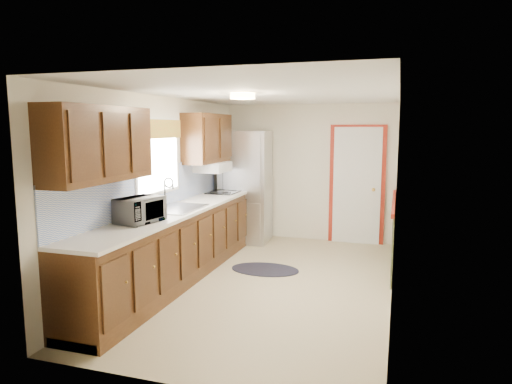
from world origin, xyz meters
The scene contains 8 objects.
room_shell centered at (0.00, 0.00, 1.20)m, with size 3.20×5.20×2.52m.
kitchen_run centered at (-1.24, -0.29, 0.81)m, with size 0.63×4.00×2.20m.
back_wall_trim centered at (0.99, 2.21, 0.89)m, with size 1.12×2.30×2.08m.
ceiling_fixture centered at (-0.30, -0.20, 2.36)m, with size 0.30×0.30×0.06m, color #FFD88C.
microwave centered at (-1.20, -1.10, 1.11)m, with size 0.51×0.28×0.35m, color white.
refrigerator centered at (-1.02, 2.05, 0.97)m, with size 0.86×0.83×1.93m.
rug centered at (-0.22, 0.51, 0.01)m, with size 0.97×0.62×0.01m, color black.
cooktop centered at (-1.19, 1.40, 0.95)m, with size 0.45×0.54×0.02m, color black.
Camera 1 is at (1.52, -5.46, 1.98)m, focal length 32.00 mm.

